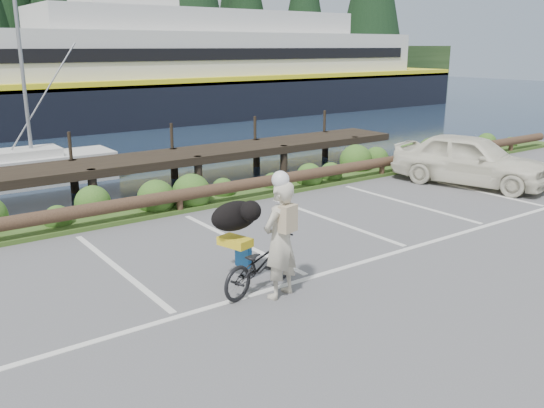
% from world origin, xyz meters
% --- Properties ---
extents(ground, '(72.00, 72.00, 0.00)m').
position_xyz_m(ground, '(0.00, 0.00, 0.00)').
color(ground, '#545457').
extents(vegetation_strip, '(34.00, 1.60, 0.10)m').
position_xyz_m(vegetation_strip, '(0.00, 5.30, 0.05)').
color(vegetation_strip, '#3D5B21').
rests_on(vegetation_strip, ground).
extents(log_rail, '(32.00, 0.30, 0.60)m').
position_xyz_m(log_rail, '(0.00, 4.60, 0.00)').
color(log_rail, '#443021').
rests_on(log_rail, ground).
extents(bicycle, '(1.86, 1.06, 0.92)m').
position_xyz_m(bicycle, '(-1.01, -0.29, 0.46)').
color(bicycle, black).
rests_on(bicycle, ground).
extents(cyclist, '(0.80, 0.63, 1.93)m').
position_xyz_m(cyclist, '(-0.90, -0.69, 0.96)').
color(cyclist, '#BDB6A0').
rests_on(cyclist, ground).
extents(dog, '(0.65, 0.96, 0.51)m').
position_xyz_m(dog, '(-1.15, 0.25, 1.18)').
color(dog, black).
rests_on(dog, bicycle).
extents(parked_car, '(3.01, 4.74, 1.50)m').
position_xyz_m(parked_car, '(8.26, 2.33, 0.75)').
color(parked_car, silver).
rests_on(parked_car, ground).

